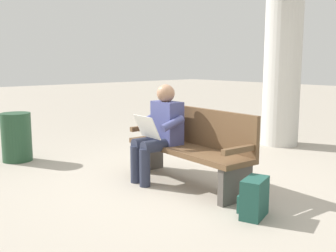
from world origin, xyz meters
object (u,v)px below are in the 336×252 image
(person_seated, at_px, (160,130))
(support_pillar, at_px, (283,44))
(bench_near, at_px, (191,146))
(trash_bin, at_px, (17,137))
(backpack, at_px, (254,198))

(person_seated, xyz_separation_m, support_pillar, (0.26, -2.98, 1.12))
(bench_near, relative_size, person_seated, 1.55)
(bench_near, height_order, trash_bin, bench_near)
(bench_near, distance_m, trash_bin, 2.73)
(support_pillar, xyz_separation_m, trash_bin, (1.88, 3.92, -1.39))
(person_seated, height_order, backpack, person_seated)
(backpack, xyz_separation_m, trash_bin, (3.63, 0.83, 0.17))
(trash_bin, bearing_deg, person_seated, -156.24)
(backpack, bearing_deg, support_pillar, -60.42)
(bench_near, xyz_separation_m, backpack, (-1.16, 0.32, -0.27))
(person_seated, xyz_separation_m, trash_bin, (2.14, 0.94, -0.27))
(backpack, height_order, support_pillar, support_pillar)
(person_seated, height_order, support_pillar, support_pillar)
(backpack, distance_m, trash_bin, 3.73)
(bench_near, height_order, support_pillar, support_pillar)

